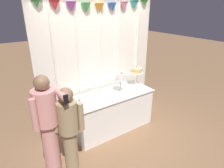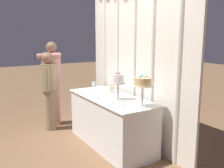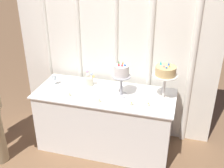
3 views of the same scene
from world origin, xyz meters
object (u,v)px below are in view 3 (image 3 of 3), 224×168
cake_display_nearright (165,73)px  tealight_near_left (99,101)px  cake_table (105,120)px  tealight_far_left (70,95)px  cake_display_nearleft (121,73)px  tealight_far_right (148,104)px  wine_glass (54,78)px  flower_vase (90,80)px  tealight_near_right (132,104)px

cake_display_nearright → tealight_near_left: cake_display_nearright is taller
cake_table → tealight_far_left: size_ratio=45.41×
cake_display_nearleft → tealight_far_right: bearing=-21.9°
tealight_far_left → tealight_far_right: 0.94m
wine_glass → tealight_far_right: size_ratio=3.34×
tealight_far_right → tealight_far_left: bearing=-178.0°
tealight_near_left → tealight_far_right: bearing=7.5°
cake_table → cake_display_nearright: size_ratio=3.83×
cake_display_nearright → wine_glass: size_ratio=3.29×
flower_vase → tealight_far_right: 0.86m
cake_table → cake_display_nearleft: cake_display_nearleft is taller
cake_display_nearright → flower_vase: bearing=175.1°
wine_glass → tealight_far_right: (1.25, -0.19, -0.08)m
flower_vase → tealight_far_right: size_ratio=4.78×
cake_table → wine_glass: bearing=175.8°
wine_glass → tealight_far_left: size_ratio=3.60×
cake_table → cake_display_nearright: (0.70, 0.07, 0.72)m
tealight_near_right → cake_display_nearright: bearing=38.1°
cake_table → tealight_near_left: size_ratio=33.50×
cake_table → cake_display_nearright: cake_display_nearright is taller
flower_vase → tealight_near_right: 0.71m
cake_display_nearleft → flower_vase: size_ratio=2.21×
cake_display_nearleft → tealight_far_left: bearing=-163.6°
cake_display_nearright → tealight_far_right: size_ratio=10.97×
tealight_far_left → tealight_far_right: tealight_far_right is taller
cake_table → flower_vase: 0.55m
tealight_near_right → wine_glass: bearing=167.6°
cake_display_nearright → cake_display_nearleft: bearing=-171.8°
tealight_near_left → tealight_near_right: (0.37, 0.03, 0.00)m
cake_display_nearleft → tealight_far_right: cake_display_nearleft is taller
cake_display_nearright → tealight_near_left: (-0.70, -0.28, -0.32)m
cake_display_nearleft → flower_vase: (-0.45, 0.15, -0.22)m
tealight_far_left → tealight_far_right: (0.94, 0.03, 0.00)m
tealight_near_right → tealight_far_right: (0.18, 0.04, 0.00)m
cake_display_nearleft → tealight_far_right: size_ratio=10.55×
tealight_near_left → tealight_near_right: tealight_near_right is taller
tealight_near_right → tealight_far_right: size_ratio=1.03×
cake_display_nearright → tealight_far_right: bearing=-124.0°
cake_table → tealight_far_left: bearing=-155.8°
tealight_far_right → wine_glass: bearing=171.3°
tealight_far_left → cake_display_nearleft: bearing=16.4°
tealight_far_left → tealight_near_right: tealight_near_right is taller
cake_display_nearleft → cake_display_nearright: cake_display_nearright is taller
wine_glass → tealight_near_right: (1.06, -0.23, -0.08)m
flower_vase → tealight_far_right: (0.80, -0.29, -0.06)m
cake_table → tealight_far_left: tealight_far_left is taller
cake_display_nearright → tealight_near_right: bearing=-141.9°
cake_display_nearleft → cake_display_nearright: bearing=8.2°
cake_table → tealight_near_right: (0.37, -0.18, 0.41)m
wine_glass → tealight_far_left: (0.31, -0.22, -0.08)m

